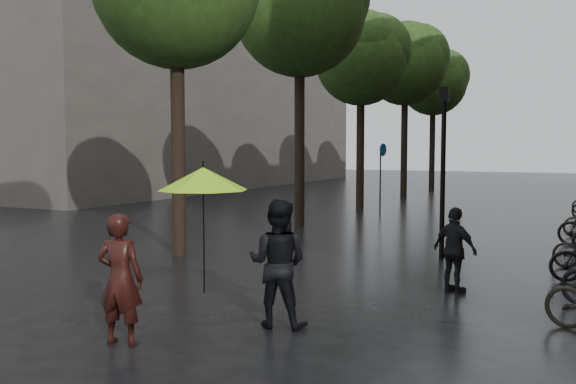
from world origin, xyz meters
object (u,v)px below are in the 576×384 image
Objects in this scene: person_burgundy at (120,279)px; pedestrian_walking at (455,250)px; lamp_post at (443,155)px; person_black at (278,263)px.

person_burgundy reaches higher than pedestrian_walking.
lamp_post reaches higher than person_burgundy.
lamp_post reaches higher than pedestrian_walking.
person_black is 0.47× the size of lamp_post.
pedestrian_walking is 3.52m from lamp_post.
person_burgundy is 5.70m from pedestrian_walking.
person_burgundy is 0.44× the size of lamp_post.
person_black is at bearing -144.88° from person_burgundy.
person_burgundy is at bearing -106.75° from lamp_post.
pedestrian_walking is 0.39× the size of lamp_post.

